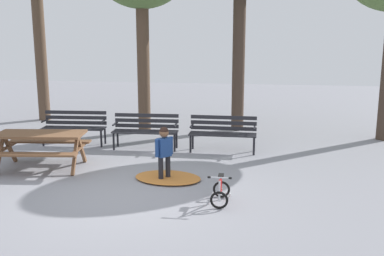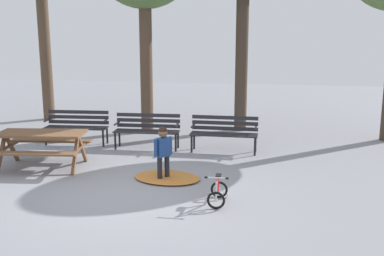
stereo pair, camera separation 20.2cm
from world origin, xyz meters
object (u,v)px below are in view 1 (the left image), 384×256
at_px(park_bench_right, 223,131).
at_px(child_standing, 164,149).
at_px(picnic_table, 41,141).
at_px(kids_bicycle, 220,192).
at_px(park_bench_left, 146,128).
at_px(park_bench_far_left, 75,125).

distance_m(park_bench_right, child_standing, 2.58).
bearing_deg(park_bench_right, child_standing, -110.79).
bearing_deg(picnic_table, kids_bicycle, -19.70).
distance_m(park_bench_left, child_standing, 2.59).
height_order(park_bench_right, child_standing, child_standing).
xyz_separation_m(picnic_table, park_bench_right, (3.65, 1.99, -0.08)).
bearing_deg(park_bench_far_left, picnic_table, -85.66).
xyz_separation_m(park_bench_far_left, child_standing, (2.89, -2.52, 0.12)).
distance_m(picnic_table, child_standing, 2.76).
relative_size(park_bench_far_left, child_standing, 1.52).
xyz_separation_m(park_bench_right, child_standing, (-0.91, -2.41, 0.12)).
xyz_separation_m(park_bench_left, park_bench_right, (1.90, 0.01, 0.00)).
bearing_deg(park_bench_far_left, child_standing, -41.03).
distance_m(picnic_table, park_bench_far_left, 2.11).
distance_m(child_standing, kids_bicycle, 1.59).
relative_size(child_standing, kids_bicycle, 1.89).
height_order(picnic_table, park_bench_right, park_bench_right).
relative_size(picnic_table, child_standing, 1.83).
relative_size(park_bench_left, park_bench_right, 1.01).
bearing_deg(park_bench_left, child_standing, -67.51).
relative_size(park_bench_right, child_standing, 1.50).
bearing_deg(picnic_table, child_standing, -8.59).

